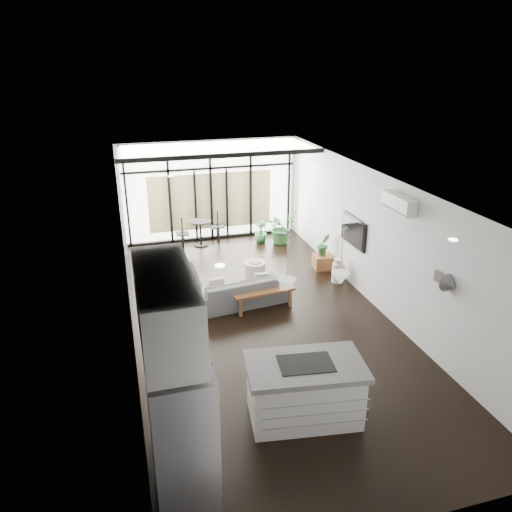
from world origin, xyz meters
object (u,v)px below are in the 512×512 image
island (305,391)px  milk_can (338,270)px  sofa (238,287)px  tv (354,231)px  console_bench (264,299)px  fridge (183,434)px  pouf (255,270)px

island → milk_can: 4.85m
sofa → tv: 2.89m
milk_can → console_bench: bearing=-158.7°
sofa → milk_can: sofa is taller
console_bench → milk_can: size_ratio=2.30×
tv → console_bench: bearing=-165.1°
sofa → island: bearing=83.3°
island → fridge: fridge is taller
sofa → console_bench: sofa is taller
milk_can → fridge: bearing=-130.3°
fridge → console_bench: size_ratio=1.39×
fridge → sofa: 5.02m
island → sofa: size_ratio=0.82×
island → milk_can: size_ratio=2.94×
sofa → pouf: size_ratio=4.04×
sofa → console_bench: 0.62m
pouf → island: bearing=-97.4°
island → tv: bearing=64.0°
fridge → console_bench: bearing=62.2°
tv → sofa: bearing=-175.1°
console_bench → pouf: size_ratio=2.59×
island → tv: size_ratio=1.53×
console_bench → tv: bearing=8.3°
island → milk_can: (2.46, 4.18, -0.17)m
island → sofa: 3.74m
island → tv: tv is taller
console_bench → tv: tv is taller
tv → milk_can: bearing=136.4°
console_bench → milk_can: 2.21m
console_bench → island: bearing=-103.3°
sofa → milk_can: (2.52, 0.44, -0.12)m
sofa → fridge: bearing=61.2°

